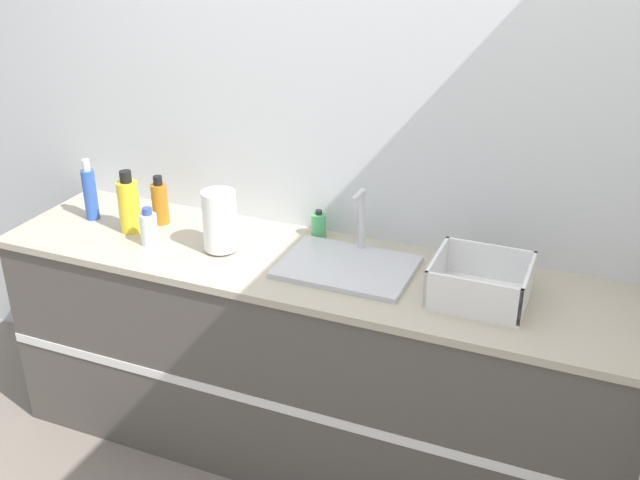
{
  "coord_description": "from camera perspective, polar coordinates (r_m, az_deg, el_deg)",
  "views": [
    {
      "loc": [
        1.01,
        -2.02,
        2.2
      ],
      "look_at": [
        0.06,
        0.27,
        1.02
      ],
      "focal_mm": 42.0,
      "sensor_mm": 36.0,
      "label": 1
    }
  ],
  "objects": [
    {
      "name": "bottle_yellow",
      "position": [
        3.15,
        -14.36,
        2.6
      ],
      "size": [
        0.09,
        0.09,
        0.26
      ],
      "color": "yellow",
      "rests_on": "counter_cabinet"
    },
    {
      "name": "soap_dispenser",
      "position": [
        3.02,
        -0.09,
        1.13
      ],
      "size": [
        0.06,
        0.06,
        0.12
      ],
      "color": "#4CB266",
      "rests_on": "counter_cabinet"
    },
    {
      "name": "bottle_clear",
      "position": [
        3.04,
        -12.91,
        0.9
      ],
      "size": [
        0.07,
        0.07,
        0.15
      ],
      "color": "silver",
      "rests_on": "counter_cabinet"
    },
    {
      "name": "paper_towel_roll",
      "position": [
        2.91,
        -7.65,
        1.44
      ],
      "size": [
        0.13,
        0.13,
        0.25
      ],
      "color": "#4C4C51",
      "rests_on": "counter_cabinet"
    },
    {
      "name": "bottle_amber",
      "position": [
        3.21,
        -12.1,
        2.81
      ],
      "size": [
        0.07,
        0.07,
        0.21
      ],
      "color": "#B26B19",
      "rests_on": "counter_cabinet"
    },
    {
      "name": "sink",
      "position": [
        2.79,
        2.13,
        -1.85
      ],
      "size": [
        0.49,
        0.36,
        0.27
      ],
      "color": "silver",
      "rests_on": "counter_cabinet"
    },
    {
      "name": "bottle_blue",
      "position": [
        3.32,
        -17.12,
        3.45
      ],
      "size": [
        0.06,
        0.06,
        0.27
      ],
      "color": "#2D56B7",
      "rests_on": "counter_cabinet"
    },
    {
      "name": "counter_cabinet",
      "position": [
        3.07,
        -0.88,
        -9.2
      ],
      "size": [
        2.52,
        0.62,
        0.9
      ],
      "color": "#514C47",
      "rests_on": "ground_plane"
    },
    {
      "name": "dish_rack",
      "position": [
        2.64,
        12.1,
        -3.4
      ],
      "size": [
        0.33,
        0.3,
        0.14
      ],
      "color": "white",
      "rests_on": "counter_cabinet"
    },
    {
      "name": "wall_back",
      "position": [
        2.97,
        1.56,
        7.85
      ],
      "size": [
        4.89,
        0.06,
        2.6
      ],
      "color": "silver",
      "rests_on": "ground_plane"
    }
  ]
}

